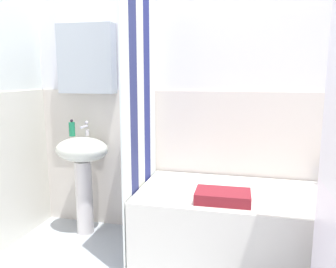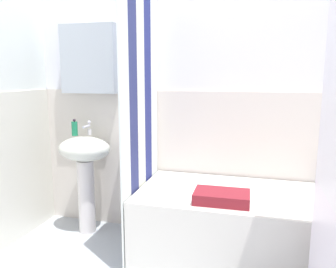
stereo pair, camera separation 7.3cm
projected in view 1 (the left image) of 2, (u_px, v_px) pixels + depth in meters
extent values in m
cube|color=white|center=(218.00, 91.00, 2.62)|extent=(3.60, 0.05, 2.40)
cube|color=silver|center=(216.00, 166.00, 2.70)|extent=(3.60, 0.02, 1.20)
cube|color=silver|center=(87.00, 59.00, 2.73)|extent=(0.48, 0.12, 0.56)
cylinder|color=silver|center=(84.00, 197.00, 2.79)|extent=(0.14, 0.14, 0.63)
ellipsoid|color=silver|center=(82.00, 149.00, 2.72)|extent=(0.44, 0.34, 0.20)
cylinder|color=silver|center=(87.00, 132.00, 2.79)|extent=(0.03, 0.03, 0.05)
cylinder|color=silver|center=(84.00, 127.00, 2.73)|extent=(0.02, 0.10, 0.02)
sphere|color=silver|center=(87.00, 122.00, 2.78)|extent=(0.03, 0.03, 0.03)
cylinder|color=#1C7B51|center=(72.00, 129.00, 2.75)|extent=(0.05, 0.05, 0.12)
sphere|color=#2E1E2C|center=(72.00, 121.00, 2.74)|extent=(0.02, 0.02, 0.02)
cube|color=silver|center=(255.00, 230.00, 2.31)|extent=(1.61, 0.74, 0.53)
cube|color=white|center=(125.00, 128.00, 2.08)|extent=(0.01, 0.15, 2.00)
cube|color=navy|center=(133.00, 124.00, 2.22)|extent=(0.01, 0.15, 2.00)
cube|color=white|center=(140.00, 121.00, 2.37)|extent=(0.01, 0.15, 2.00)
cube|color=navy|center=(147.00, 119.00, 2.51)|extent=(0.01, 0.15, 2.00)
cube|color=white|center=(152.00, 116.00, 2.65)|extent=(0.01, 0.15, 2.00)
cylinder|color=#274D9A|center=(323.00, 177.00, 2.42)|extent=(0.06, 0.06, 0.12)
cylinder|color=black|center=(323.00, 168.00, 2.41)|extent=(0.04, 0.04, 0.02)
cube|color=maroon|center=(223.00, 196.00, 2.11)|extent=(0.35, 0.22, 0.07)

